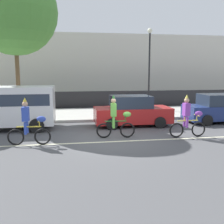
% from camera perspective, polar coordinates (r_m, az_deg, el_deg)
% --- Properties ---
extents(ground_plane, '(80.00, 80.00, 0.00)m').
position_cam_1_polar(ground_plane, '(11.55, -0.52, -5.85)').
color(ground_plane, '#4C4C4F').
extents(road_centre_line, '(36.00, 0.14, 0.01)m').
position_cam_1_polar(road_centre_line, '(11.07, -0.13, -6.47)').
color(road_centre_line, beige).
rests_on(road_centre_line, ground).
extents(sidewalk_curb, '(60.00, 5.00, 0.15)m').
position_cam_1_polar(sidewalk_curb, '(17.85, -3.68, -0.39)').
color(sidewalk_curb, '#ADAAA3').
rests_on(sidewalk_curb, ground).
extents(fence_line, '(40.00, 0.08, 1.40)m').
position_cam_1_polar(fence_line, '(20.63, -4.48, 2.59)').
color(fence_line, black).
rests_on(fence_line, ground).
extents(building_backdrop, '(28.00, 8.00, 6.49)m').
position_cam_1_polar(building_backdrop, '(29.55, 1.41, 9.42)').
color(building_backdrop, beige).
rests_on(building_backdrop, ground).
extents(parade_cyclist_cobalt, '(1.72, 0.50, 1.92)m').
position_cam_1_polar(parade_cyclist_cobalt, '(10.91, -17.62, -2.60)').
color(parade_cyclist_cobalt, black).
rests_on(parade_cyclist_cobalt, ground).
extents(parade_cyclist_lime, '(1.72, 0.50, 1.92)m').
position_cam_1_polar(parade_cyclist_lime, '(11.55, 0.88, -1.57)').
color(parade_cyclist_lime, black).
rests_on(parade_cyclist_lime, ground).
extents(parade_cyclist_purple, '(1.72, 0.50, 1.92)m').
position_cam_1_polar(parade_cyclist_purple, '(12.17, 16.28, -1.39)').
color(parade_cyclist_purple, black).
rests_on(parade_cyclist_purple, ground).
extents(parked_van_white, '(5.00, 2.22, 2.18)m').
position_cam_1_polar(parked_van_white, '(14.21, -22.28, 1.51)').
color(parked_van_white, white).
rests_on(parked_van_white, ground).
extents(parked_car_navy, '(4.10, 1.92, 1.64)m').
position_cam_1_polar(parked_car_navy, '(16.39, 22.43, 0.62)').
color(parked_car_navy, navy).
rests_on(parked_car_navy, ground).
extents(parked_car_red, '(4.10, 1.92, 1.64)m').
position_cam_1_polar(parked_car_red, '(14.22, 4.37, 0.11)').
color(parked_car_red, '#AD1E1E').
rests_on(parked_car_red, ground).
extents(street_lamp_post, '(0.36, 0.36, 5.86)m').
position_cam_1_polar(street_lamp_post, '(19.66, 8.15, 11.81)').
color(street_lamp_post, black).
rests_on(street_lamp_post, sidewalk_curb).
extents(street_tree_near_lamp, '(4.83, 4.83, 8.50)m').
position_cam_1_polar(street_tree_near_lamp, '(16.62, -20.50, 19.74)').
color(street_tree_near_lamp, brown).
rests_on(street_tree_near_lamp, sidewalk_curb).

